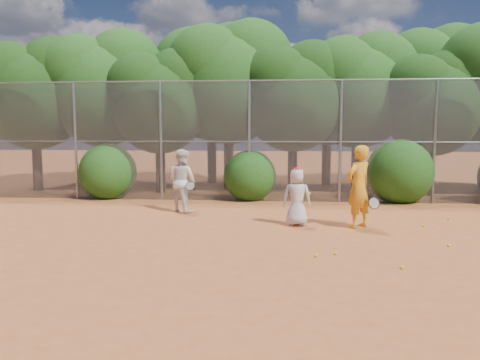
{
  "coord_description": "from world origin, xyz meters",
  "views": [
    {
      "loc": [
        0.06,
        -9.59,
        2.46
      ],
      "look_at": [
        -1.0,
        2.5,
        1.1
      ],
      "focal_mm": 35.0,
      "sensor_mm": 36.0,
      "label": 1
    }
  ],
  "objects": [
    {
      "name": "tree_0",
      "position": [
        -9.44,
        8.04,
        3.93
      ],
      "size": [
        4.38,
        3.81,
        6.0
      ],
      "color": "black",
      "rests_on": "ground"
    },
    {
      "name": "player_yellow",
      "position": [
        1.97,
        2.0,
        1.02
      ],
      "size": [
        0.95,
        0.85,
        2.04
      ],
      "rotation": [
        0.0,
        0.0,
        3.85
      ],
      "color": "orange",
      "rests_on": "ground"
    },
    {
      "name": "ball_1",
      "position": [
        3.61,
        2.24,
        0.03
      ],
      "size": [
        0.07,
        0.07,
        0.07
      ],
      "primitive_type": "sphere",
      "color": "#C9DC28",
      "rests_on": "ground"
    },
    {
      "name": "tree_4",
      "position": [
        0.55,
        8.24,
        3.76
      ],
      "size": [
        4.19,
        3.64,
        5.73
      ],
      "color": "black",
      "rests_on": "ground"
    },
    {
      "name": "tree_1",
      "position": [
        -6.94,
        8.54,
        4.16
      ],
      "size": [
        4.64,
        4.03,
        6.35
      ],
      "color": "black",
      "rests_on": "ground"
    },
    {
      "name": "ball_4",
      "position": [
        1.13,
        -0.6,
        0.03
      ],
      "size": [
        0.07,
        0.07,
        0.07
      ],
      "primitive_type": "sphere",
      "color": "#C9DC28",
      "rests_on": "ground"
    },
    {
      "name": "fence_back",
      "position": [
        -0.12,
        6.0,
        2.05
      ],
      "size": [
        20.05,
        0.09,
        4.03
      ],
      "color": "gray",
      "rests_on": "ground"
    },
    {
      "name": "ball_5",
      "position": [
        4.55,
        3.18,
        0.03
      ],
      "size": [
        0.07,
        0.07,
        0.07
      ],
      "primitive_type": "sphere",
      "color": "#C9DC28",
      "rests_on": "ground"
    },
    {
      "name": "ball_0",
      "position": [
        3.55,
        0.23,
        0.03
      ],
      "size": [
        0.07,
        0.07,
        0.07
      ],
      "primitive_type": "sphere",
      "color": "#C9DC28",
      "rests_on": "ground"
    },
    {
      "name": "bush_1",
      "position": [
        -1.0,
        6.3,
        0.9
      ],
      "size": [
        1.8,
        1.8,
        1.8
      ],
      "primitive_type": "sphere",
      "color": "#184511",
      "rests_on": "ground"
    },
    {
      "name": "bush_2",
      "position": [
        4.0,
        6.3,
        1.1
      ],
      "size": [
        2.2,
        2.2,
        2.2
      ],
      "primitive_type": "sphere",
      "color": "#184511",
      "rests_on": "ground"
    },
    {
      "name": "tree_11",
      "position": [
        2.06,
        10.64,
        4.16
      ],
      "size": [
        4.64,
        4.03,
        6.35
      ],
      "color": "black",
      "rests_on": "ground"
    },
    {
      "name": "player_white",
      "position": [
        -2.82,
        3.83,
        0.92
      ],
      "size": [
        1.13,
        1.08,
        1.84
      ],
      "rotation": [
        0.0,
        0.0,
        2.53
      ],
      "color": "white",
      "rests_on": "ground"
    },
    {
      "name": "tree_2",
      "position": [
        -4.45,
        7.83,
        3.58
      ],
      "size": [
        3.99,
        3.47,
        5.47
      ],
      "color": "black",
      "rests_on": "ground"
    },
    {
      "name": "tree_10",
      "position": [
        -2.93,
        11.05,
        4.63
      ],
      "size": [
        5.15,
        4.48,
        7.06
      ],
      "color": "black",
      "rests_on": "ground"
    },
    {
      "name": "tree_5",
      "position": [
        3.06,
        9.04,
        4.05
      ],
      "size": [
        4.51,
        3.92,
        6.17
      ],
      "color": "black",
      "rests_on": "ground"
    },
    {
      "name": "player_teen",
      "position": [
        0.47,
        2.12,
        0.74
      ],
      "size": [
        0.71,
        0.47,
        1.48
      ],
      "rotation": [
        0.0,
        0.0,
        3.15
      ],
      "color": "silver",
      "rests_on": "ground"
    },
    {
      "name": "ball_6",
      "position": [
        0.74,
        -0.8,
        0.03
      ],
      "size": [
        0.07,
        0.07,
        0.07
      ],
      "primitive_type": "sphere",
      "color": "#C9DC28",
      "rests_on": "ground"
    },
    {
      "name": "tree_3",
      "position": [
        -1.94,
        8.84,
        4.4
      ],
      "size": [
        4.89,
        4.26,
        6.7
      ],
      "color": "black",
      "rests_on": "ground"
    },
    {
      "name": "bush_0",
      "position": [
        -6.0,
        6.3,
        1.0
      ],
      "size": [
        2.0,
        2.0,
        2.0
      ],
      "primitive_type": "sphere",
      "color": "#184511",
      "rests_on": "ground"
    },
    {
      "name": "tree_12",
      "position": [
        6.56,
        11.24,
        4.51
      ],
      "size": [
        5.02,
        4.37,
        6.88
      ],
      "color": "black",
      "rests_on": "ground"
    },
    {
      "name": "tree_6",
      "position": [
        5.55,
        8.03,
        3.47
      ],
      "size": [
        3.86,
        3.36,
        5.29
      ],
      "color": "black",
      "rests_on": "ground"
    },
    {
      "name": "tree_9",
      "position": [
        -7.94,
        10.84,
        4.34
      ],
      "size": [
        4.83,
        4.2,
        6.62
      ],
      "color": "black",
      "rests_on": "ground"
    },
    {
      "name": "ball_2",
      "position": [
        2.18,
        -1.44,
        0.03
      ],
      "size": [
        0.07,
        0.07,
        0.07
      ],
      "primitive_type": "sphere",
      "color": "#C9DC28",
      "rests_on": "ground"
    },
    {
      "name": "ground",
      "position": [
        0.0,
        0.0,
        0.0
      ],
      "size": [
        80.0,
        80.0,
        0.0
      ],
      "primitive_type": "plane",
      "color": "#AB5326",
      "rests_on": "ground"
    }
  ]
}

